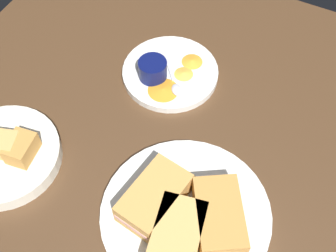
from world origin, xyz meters
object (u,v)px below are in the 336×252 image
at_px(plate_chips_companion, 170,73).
at_px(spoon_by_gravy_ramekin, 175,85).
at_px(ramekin_dark_sauce, 223,225).
at_px(spoon_by_dark_ramekin, 191,224).
at_px(sandwich_half_extra, 219,216).
at_px(sandwich_half_far, 176,238).
at_px(bread_basket_rear, 5,154).
at_px(ramekin_light_gravy, 153,69).
at_px(sandwich_half_near, 154,198).
at_px(plate_sandwich_main, 186,214).

distance_m(plate_chips_companion, spoon_by_gravy_ramekin, 0.05).
distance_m(ramekin_dark_sauce, spoon_by_dark_ramekin, 0.06).
bearing_deg(sandwich_half_extra, ramekin_dark_sauce, -128.43).
relative_size(sandwich_half_far, spoon_by_gravy_ramekin, 1.69).
bearing_deg(spoon_by_dark_ramekin, plate_chips_companion, 32.11).
xyz_separation_m(sandwich_half_extra, bread_basket_rear, (-0.06, 0.41, -0.02)).
bearing_deg(ramekin_light_gravy, spoon_by_dark_ramekin, -141.41).
height_order(sandwich_half_extra, plate_chips_companion, sandwich_half_extra).
distance_m(sandwich_half_near, spoon_by_gravy_ramekin, 0.27).
distance_m(sandwich_half_near, ramekin_dark_sauce, 0.12).
bearing_deg(bread_basket_rear, ramekin_light_gravy, -27.79).
distance_m(sandwich_half_extra, ramekin_dark_sauce, 0.02).
relative_size(sandwich_half_near, ramekin_dark_sauce, 2.17).
relative_size(sandwich_half_far, spoon_by_dark_ramekin, 1.46).
height_order(sandwich_half_far, ramekin_light_gravy, sandwich_half_far).
distance_m(plate_sandwich_main, sandwich_half_far, 0.07).
relative_size(spoon_by_dark_ramekin, spoon_by_gravy_ramekin, 1.16).
height_order(plate_sandwich_main, ramekin_light_gravy, ramekin_light_gravy).
bearing_deg(sandwich_half_far, sandwich_half_near, 54.09).
height_order(sandwich_half_near, bread_basket_rear, bread_basket_rear).
bearing_deg(sandwich_half_near, plate_chips_companion, 21.43).
bearing_deg(plate_chips_companion, sandwich_half_far, -152.04).
bearing_deg(sandwich_half_extra, plate_sandwich_main, 99.09).
xyz_separation_m(sandwich_half_near, bread_basket_rear, (-0.04, 0.30, -0.02)).
bearing_deg(sandwich_half_near, sandwich_half_far, -125.91).
distance_m(sandwich_half_near, plate_chips_companion, 0.31).
distance_m(sandwich_half_near, ramekin_light_gravy, 0.29).
height_order(spoon_by_gravy_ramekin, bread_basket_rear, bread_basket_rear).
distance_m(plate_chips_companion, ramekin_light_gravy, 0.05).
xyz_separation_m(sandwich_half_far, bread_basket_rear, (0.01, 0.36, -0.02)).
bearing_deg(spoon_by_gravy_ramekin, ramekin_dark_sauce, -139.79).
relative_size(sandwich_half_far, ramekin_dark_sauce, 2.19).
relative_size(plate_sandwich_main, sandwich_half_extra, 1.98).
height_order(sandwich_half_near, ramekin_light_gravy, sandwich_half_near).
height_order(sandwich_half_far, plate_chips_companion, sandwich_half_far).
relative_size(plate_chips_companion, ramekin_light_gravy, 3.42).
bearing_deg(ramekin_dark_sauce, spoon_by_gravy_ramekin, 40.21).
relative_size(sandwich_half_extra, ramekin_light_gravy, 2.50).
distance_m(sandwich_half_far, bread_basket_rear, 0.36).
distance_m(spoon_by_gravy_ramekin, bread_basket_rear, 0.36).
xyz_separation_m(sandwich_half_near, sandwich_half_far, (-0.05, -0.06, 0.00)).
bearing_deg(sandwich_half_extra, spoon_by_gravy_ramekin, 39.68).
bearing_deg(sandwich_half_near, spoon_by_dark_ramekin, -95.35).
bearing_deg(sandwich_half_near, spoon_by_gravy_ramekin, 18.33).
bearing_deg(spoon_by_gravy_ramekin, sandwich_half_extra, -140.32).
xyz_separation_m(ramekin_light_gravy, spoon_by_gravy_ramekin, (-0.00, -0.06, -0.02)).
bearing_deg(spoon_by_dark_ramekin, spoon_by_gravy_ramekin, 30.93).
bearing_deg(spoon_by_gravy_ramekin, bread_basket_rear, 144.21).
relative_size(plate_sandwich_main, ramekin_dark_sauce, 4.56).
relative_size(sandwich_half_far, ramekin_light_gravy, 2.38).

